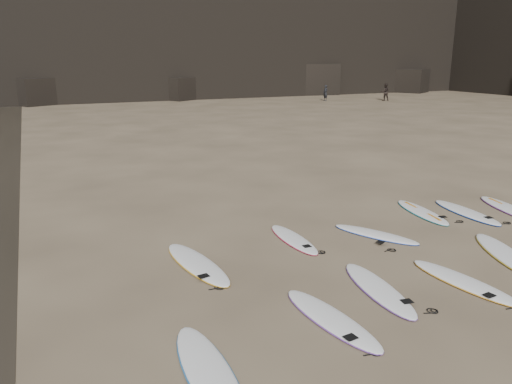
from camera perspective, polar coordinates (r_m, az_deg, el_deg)
ground at (r=10.62m, az=15.93°, el=-10.27°), size 240.00×240.00×0.00m
surfboard_0 at (r=7.72m, az=-5.44°, el=-19.79°), size 0.73×2.72×0.10m
surfboard_1 at (r=9.09m, az=8.56°, el=-14.08°), size 0.87×2.57×0.09m
surfboard_2 at (r=10.30m, az=13.80°, el=-10.66°), size 0.97×2.62×0.09m
surfboard_3 at (r=11.14m, az=22.63°, el=-9.41°), size 0.90×2.59×0.09m
surfboard_4 at (r=12.99m, az=26.63°, el=-6.35°), size 1.71×2.77×0.10m
surfboard_5 at (r=11.21m, az=-6.75°, el=-8.09°), size 1.04×2.84×0.10m
surfboard_6 at (r=12.60m, az=4.31°, el=-5.36°), size 0.60×2.30×0.08m
surfboard_7 at (r=13.26m, az=13.50°, el=-4.69°), size 1.56×2.34×0.08m
surfboard_8 at (r=15.48m, az=18.43°, el=-2.16°), size 1.05×2.60×0.09m
surfboard_9 at (r=15.92m, az=22.90°, el=-2.11°), size 0.87×2.67×0.09m
surfboard_10 at (r=16.82m, az=26.95°, el=-1.68°), size 1.37×2.80×0.10m
person_a at (r=52.68m, az=7.94°, el=11.15°), size 0.47×0.64×1.61m
person_b at (r=54.19m, az=14.54°, el=10.99°), size 1.04×0.95×1.73m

